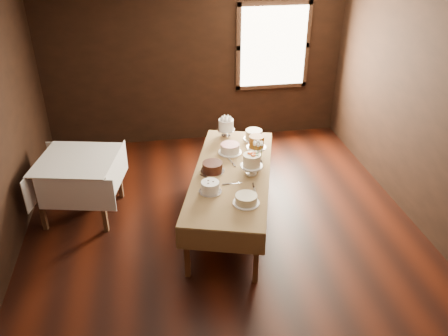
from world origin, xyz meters
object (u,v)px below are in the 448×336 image
(cake_server_a, at_px, (236,183))
(flower_vase, at_px, (257,161))
(display_table, at_px, (232,176))
(cake_caramel, at_px, (256,147))
(cake_server_d, at_px, (253,163))
(cake_lattice, at_px, (230,149))
(cake_server_b, at_px, (255,191))
(cake_chocolate, at_px, (212,167))
(cake_meringue, at_px, (226,128))
(cake_swirl, at_px, (210,187))
(cake_cream, at_px, (246,200))
(cake_server_c, at_px, (231,161))
(side_table, at_px, (78,166))
(cake_speckled, at_px, (254,135))
(cake_server_e, at_px, (210,179))
(cake_flowers, at_px, (252,165))

(cake_server_a, bearing_deg, flower_vase, 44.77)
(display_table, xyz_separation_m, flower_vase, (0.35, 0.11, 0.12))
(cake_caramel, bearing_deg, cake_server_d, -114.67)
(cake_lattice, bearing_deg, cake_server_d, -56.31)
(cake_server_b, bearing_deg, cake_chocolate, -136.44)
(cake_meringue, distance_m, cake_swirl, 1.50)
(cake_caramel, distance_m, cake_swirl, 1.06)
(cake_cream, distance_m, cake_server_c, 0.99)
(side_table, relative_size, cake_server_a, 4.83)
(cake_speckled, distance_m, cake_cream, 1.63)
(cake_swirl, distance_m, cake_server_e, 0.29)
(cake_server_a, bearing_deg, cake_speckled, 64.69)
(side_table, relative_size, cake_chocolate, 3.30)
(cake_server_a, xyz_separation_m, cake_server_d, (0.31, 0.44, 0.00))
(cake_swirl, relative_size, flower_vase, 1.97)
(cake_swirl, relative_size, cake_server_c, 1.12)
(cake_server_b, bearing_deg, cake_meringue, -171.54)
(cake_caramel, xyz_separation_m, cake_server_c, (-0.36, -0.09, -0.13))
(cake_meringue, xyz_separation_m, cake_chocolate, (-0.34, -0.96, -0.07))
(cake_meringue, bearing_deg, cake_cream, -92.46)
(flower_vase, bearing_deg, cake_lattice, 124.72)
(cake_server_c, bearing_deg, cake_meringue, -15.46)
(cake_server_e, bearing_deg, cake_server_a, 24.90)
(flower_vase, bearing_deg, cake_speckled, 80.65)
(cake_server_b, bearing_deg, cake_server_d, 174.85)
(cake_speckled, bearing_deg, flower_vase, -99.35)
(side_table, xyz_separation_m, cake_chocolate, (1.69, -0.45, 0.07))
(display_table, xyz_separation_m, cake_server_d, (0.30, 0.17, 0.06))
(cake_speckled, bearing_deg, cake_lattice, -139.56)
(cake_server_a, bearing_deg, cake_lattice, 82.26)
(display_table, distance_m, cake_swirl, 0.54)
(cake_chocolate, xyz_separation_m, cake_server_b, (0.42, -0.53, -0.05))
(cake_lattice, distance_m, cake_server_a, 0.80)
(cake_lattice, xyz_separation_m, cake_flowers, (0.16, -0.60, 0.07))
(cake_flowers, distance_m, flower_vase, 0.24)
(cake_speckled, distance_m, flower_vase, 0.76)
(cake_speckled, distance_m, cake_server_c, 0.73)
(cake_flowers, distance_m, cake_server_e, 0.54)
(side_table, relative_size, cake_server_d, 4.83)
(cake_lattice, xyz_separation_m, cake_server_b, (0.11, -0.99, -0.05))
(cake_server_a, height_order, cake_server_c, same)
(cake_caramel, distance_m, cake_server_d, 0.25)
(cake_cream, xyz_separation_m, cake_server_e, (-0.33, 0.58, -0.05))
(cake_meringue, xyz_separation_m, cake_server_c, (-0.07, -0.74, -0.12))
(cake_flowers, bearing_deg, flower_vase, 57.81)
(cake_caramel, bearing_deg, cake_server_e, -144.46)
(side_table, height_order, cake_caramel, cake_caramel)
(cake_server_a, bearing_deg, cake_swirl, -160.23)
(cake_speckled, relative_size, cake_server_c, 1.35)
(cake_server_a, relative_size, cake_server_b, 1.00)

